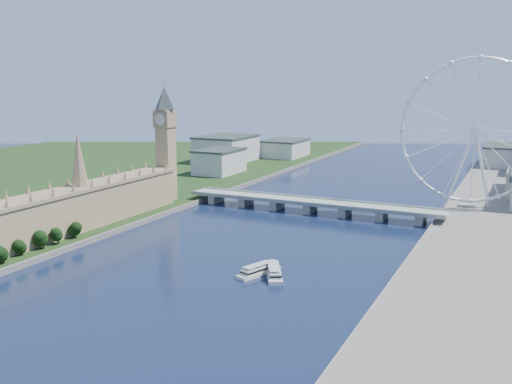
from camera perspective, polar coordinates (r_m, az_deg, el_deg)
The scene contains 8 objects.
ground at distance 236.95m, azimuth -21.95°, elevation -16.78°, with size 2000.00×2000.00×0.00m, color #162840.
parliament_range at distance 430.81m, azimuth -17.05°, elevation -1.38°, with size 24.00×200.00×70.00m.
big_ben at distance 507.39m, azimuth -9.06°, elevation 6.27°, with size 20.02×20.02×110.00m.
westminster_bridge at distance 476.71m, azimuth 5.47°, elevation -1.23°, with size 220.00×22.00×9.50m.
london_eye at distance 495.81m, azimuth 21.08°, elevation 5.68°, with size 113.60×39.12×124.30m.
city_skyline at distance 713.75m, azimuth 15.77°, elevation 3.33°, with size 505.00×280.00×32.00m.
tour_boat_near at distance 321.72m, azimuth 1.81°, elevation -8.48°, with size 8.00×31.23×6.91m, color silver, non-canonical shape.
tour_boat_far at distance 324.81m, azimuth 0.11°, elevation -8.28°, with size 7.51×29.41×6.49m, color beige, non-canonical shape.
Camera 1 is at (160.37, -137.48, 107.37)m, focal length 40.00 mm.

